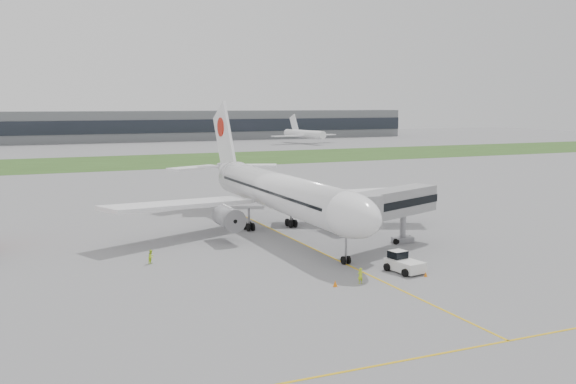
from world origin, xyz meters
name	(u,v)px	position (x,y,z in m)	size (l,w,h in m)	color
ground	(290,238)	(0.00, 0.00, 0.00)	(600.00, 600.00, 0.00)	gray
apron_markings	(307,246)	(0.00, -5.00, 0.00)	(70.00, 70.00, 0.04)	gold
grass_strip	(130,162)	(0.00, 120.00, 0.01)	(600.00, 50.00, 0.02)	#2D4B1C
terminal_building	(87,127)	(0.00, 229.87, 7.00)	(320.00, 22.30, 14.00)	slate
airliner	(276,190)	(0.00, 4.87, 5.66)	(48.13, 53.95, 17.88)	white
pushback_tug	(403,263)	(3.95, -20.13, 0.96)	(3.33, 4.41, 2.08)	white
jet_bridge	(389,205)	(8.20, -10.52, 5.43)	(15.22, 9.79, 7.33)	#9D9DA0
safety_cone_left	(335,284)	(-5.13, -22.26, 0.30)	(0.44, 0.44, 0.61)	orange
safety_cone_right	(426,274)	(4.97, -22.76, 0.25)	(0.37, 0.37, 0.50)	orange
ground_crew_near	(360,276)	(-2.43, -22.35, 0.80)	(0.58, 0.38, 1.59)	#C2E826
ground_crew_far	(151,257)	(-19.47, -6.30, 0.78)	(0.76, 0.59, 1.55)	#D1FD2A
distant_aircraft_right	(304,143)	(86.31, 180.63, 0.00)	(31.96, 28.20, 12.22)	white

